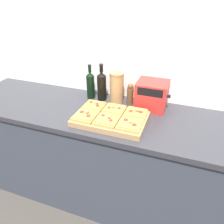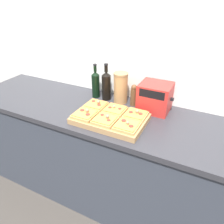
{
  "view_description": "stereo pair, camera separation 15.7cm",
  "coord_description": "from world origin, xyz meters",
  "px_view_note": "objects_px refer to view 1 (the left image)",
  "views": [
    {
      "loc": [
        0.48,
        -1.04,
        1.76
      ],
      "look_at": [
        0.02,
        0.24,
        0.98
      ],
      "focal_mm": 35.0,
      "sensor_mm": 36.0,
      "label": 1
    },
    {
      "loc": [
        0.62,
        -0.98,
        1.76
      ],
      "look_at": [
        0.02,
        0.24,
        0.98
      ],
      "focal_mm": 35.0,
      "sensor_mm": 36.0,
      "label": 2
    }
  ],
  "objects_px": {
    "toaster_oven": "(152,95)",
    "olive_oil_bottle": "(90,85)",
    "cutting_board": "(111,119)",
    "wine_bottle": "(102,85)",
    "grain_jar_tall": "(117,88)",
    "pepper_mill": "(130,94)"
  },
  "relations": [
    {
      "from": "cutting_board",
      "to": "pepper_mill",
      "type": "distance_m",
      "value": 0.32
    },
    {
      "from": "olive_oil_bottle",
      "to": "grain_jar_tall",
      "type": "relative_size",
      "value": 1.15
    },
    {
      "from": "cutting_board",
      "to": "toaster_oven",
      "type": "xyz_separation_m",
      "value": [
        0.23,
        0.31,
        0.09
      ]
    },
    {
      "from": "wine_bottle",
      "to": "grain_jar_tall",
      "type": "relative_size",
      "value": 1.22
    },
    {
      "from": "toaster_oven",
      "to": "olive_oil_bottle",
      "type": "bearing_deg",
      "value": 179.6
    },
    {
      "from": "olive_oil_bottle",
      "to": "grain_jar_tall",
      "type": "bearing_deg",
      "value": 0.0
    },
    {
      "from": "wine_bottle",
      "to": "grain_jar_tall",
      "type": "xyz_separation_m",
      "value": [
        0.13,
        0.0,
        0.0
      ]
    },
    {
      "from": "cutting_board",
      "to": "wine_bottle",
      "type": "relative_size",
      "value": 1.63
    },
    {
      "from": "cutting_board",
      "to": "pepper_mill",
      "type": "relative_size",
      "value": 2.85
    },
    {
      "from": "grain_jar_tall",
      "to": "cutting_board",
      "type": "bearing_deg",
      "value": -79.0
    },
    {
      "from": "cutting_board",
      "to": "olive_oil_bottle",
      "type": "relative_size",
      "value": 1.72
    },
    {
      "from": "wine_bottle",
      "to": "cutting_board",
      "type": "bearing_deg",
      "value": -58.12
    },
    {
      "from": "cutting_board",
      "to": "olive_oil_bottle",
      "type": "bearing_deg",
      "value": 133.73
    },
    {
      "from": "olive_oil_bottle",
      "to": "wine_bottle",
      "type": "distance_m",
      "value": 0.1
    },
    {
      "from": "wine_bottle",
      "to": "pepper_mill",
      "type": "distance_m",
      "value": 0.25
    },
    {
      "from": "grain_jar_tall",
      "to": "pepper_mill",
      "type": "height_order",
      "value": "grain_jar_tall"
    },
    {
      "from": "pepper_mill",
      "to": "cutting_board",
      "type": "bearing_deg",
      "value": -100.27
    },
    {
      "from": "grain_jar_tall",
      "to": "pepper_mill",
      "type": "distance_m",
      "value": 0.12
    },
    {
      "from": "grain_jar_tall",
      "to": "pepper_mill",
      "type": "bearing_deg",
      "value": 0.0
    },
    {
      "from": "wine_bottle",
      "to": "toaster_oven",
      "type": "bearing_deg",
      "value": -0.5
    },
    {
      "from": "olive_oil_bottle",
      "to": "grain_jar_tall",
      "type": "distance_m",
      "value": 0.24
    },
    {
      "from": "cutting_board",
      "to": "grain_jar_tall",
      "type": "bearing_deg",
      "value": 101.0
    }
  ]
}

